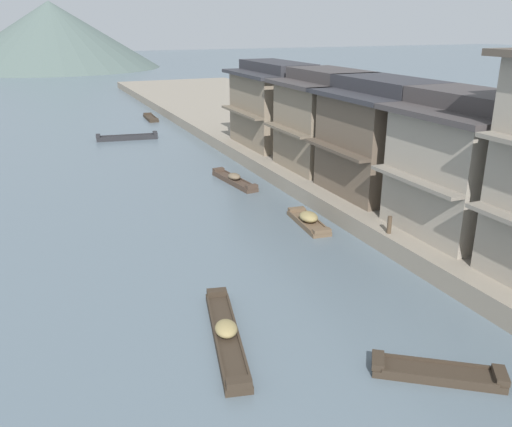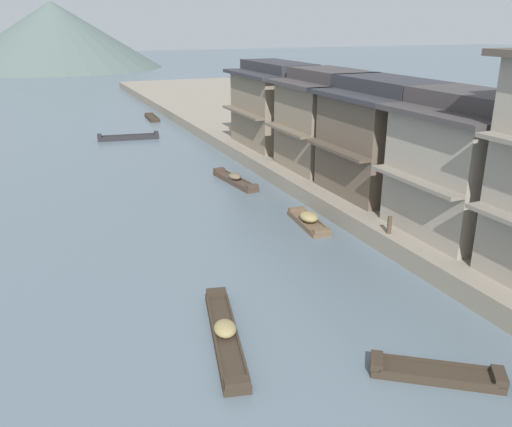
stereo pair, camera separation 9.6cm
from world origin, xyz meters
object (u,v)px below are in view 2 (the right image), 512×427
(house_waterfront_tall, at_px, (471,164))
(boat_moored_far, at_px, (235,180))
(house_waterfront_end, at_px, (277,105))
(mooring_post_dock_mid, at_px, (389,225))
(boat_midriver_upstream, at_px, (152,118))
(house_waterfront_narrow, at_px, (384,137))
(house_waterfront_far, at_px, (329,120))
(boat_moored_second, at_px, (436,373))
(boat_moored_third, at_px, (309,220))
(boat_moored_nearest, at_px, (225,335))
(boat_midriver_drifting, at_px, (128,137))

(house_waterfront_tall, bearing_deg, boat_moored_far, 113.35)
(house_waterfront_end, xyz_separation_m, mooring_post_dock_mid, (-3.25, -18.81, -2.60))
(boat_midriver_upstream, bearing_deg, house_waterfront_narrow, -80.63)
(house_waterfront_end, bearing_deg, house_waterfront_far, -88.46)
(house_waterfront_tall, relative_size, house_waterfront_narrow, 1.00)
(boat_moored_far, height_order, house_waterfront_end, house_waterfront_end)
(boat_moored_second, relative_size, boat_moored_third, 0.96)
(boat_moored_nearest, relative_size, house_waterfront_narrow, 0.88)
(house_waterfront_end, bearing_deg, boat_moored_third, -108.80)
(boat_moored_far, bearing_deg, house_waterfront_far, -14.13)
(boat_midriver_upstream, xyz_separation_m, mooring_post_dock_mid, (2.06, -38.82, 1.15))
(boat_midriver_drifting, height_order, boat_midriver_upstream, boat_midriver_drifting)
(boat_midriver_upstream, xyz_separation_m, house_waterfront_far, (5.50, -27.42, 3.76))
(boat_moored_far, relative_size, mooring_post_dock_mid, 6.30)
(boat_moored_second, xyz_separation_m, house_waterfront_end, (7.40, 26.91, 3.74))
(boat_moored_far, relative_size, house_waterfront_end, 0.66)
(house_waterfront_tall, distance_m, house_waterfront_narrow, 6.34)
(boat_midriver_drifting, height_order, house_waterfront_narrow, house_waterfront_narrow)
(house_waterfront_far, bearing_deg, mooring_post_dock_mid, -106.83)
(boat_moored_second, height_order, house_waterfront_narrow, house_waterfront_narrow)
(boat_midriver_drifting, distance_m, boat_midriver_upstream, 10.43)
(boat_midriver_drifting, bearing_deg, mooring_post_dock_mid, -77.88)
(house_waterfront_far, distance_m, house_waterfront_end, 7.42)
(boat_midriver_upstream, height_order, house_waterfront_narrow, house_waterfront_narrow)
(house_waterfront_far, height_order, mooring_post_dock_mid, house_waterfront_far)
(boat_moored_second, xyz_separation_m, boat_moored_third, (2.48, 12.44, 0.11))
(house_waterfront_narrow, relative_size, house_waterfront_far, 1.00)
(boat_moored_third, height_order, house_waterfront_narrow, house_waterfront_narrow)
(boat_midriver_drifting, xyz_separation_m, house_waterfront_narrow, (9.73, -23.75, 3.71))
(boat_moored_third, distance_m, house_waterfront_narrow, 6.39)
(boat_midriver_drifting, bearing_deg, boat_midriver_upstream, 66.07)
(house_waterfront_tall, bearing_deg, boat_moored_third, 134.85)
(boat_moored_nearest, relative_size, boat_moored_third, 1.54)
(boat_midriver_drifting, relative_size, house_waterfront_end, 0.70)
(house_waterfront_tall, bearing_deg, mooring_post_dock_mid, 166.69)
(boat_moored_third, relative_size, house_waterfront_end, 0.49)
(house_waterfront_narrow, xyz_separation_m, mooring_post_dock_mid, (-3.44, -5.53, -2.61))
(house_waterfront_narrow, bearing_deg, house_waterfront_far, 89.92)
(boat_midriver_upstream, height_order, house_waterfront_far, house_waterfront_far)
(boat_moored_third, height_order, boat_midriver_upstream, boat_moored_third)
(house_waterfront_end, bearing_deg, house_waterfront_tall, -89.40)
(mooring_post_dock_mid, bearing_deg, boat_moored_far, 100.81)
(boat_moored_second, height_order, boat_midriver_upstream, boat_moored_second)
(house_waterfront_narrow, bearing_deg, boat_midriver_upstream, 99.37)
(boat_moored_nearest, distance_m, house_waterfront_tall, 13.49)
(boat_moored_second, bearing_deg, house_waterfront_far, 68.69)
(boat_moored_nearest, bearing_deg, house_waterfront_far, 50.49)
(boat_moored_third, relative_size, mooring_post_dock_mid, 4.68)
(mooring_post_dock_mid, bearing_deg, house_waterfront_end, 80.21)
(boat_moored_nearest, height_order, boat_midriver_upstream, boat_moored_nearest)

